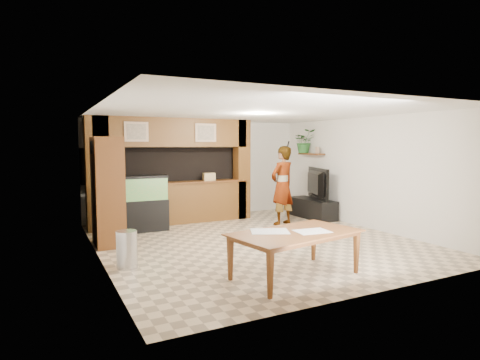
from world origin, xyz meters
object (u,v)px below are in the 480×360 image
aquarium (142,204)px  television (313,183)px  person (282,186)px  dining_table (297,255)px  pantry_cabinet (108,192)px

aquarium → television: television is taller
person → aquarium: bearing=-29.5°
aquarium → dining_table: aquarium is taller
pantry_cabinet → television: size_ratio=1.44×
person → dining_table: person is taller
television → aquarium: bearing=104.5°
dining_table → person: bearing=50.7°
pantry_cabinet → dining_table: 3.97m
pantry_cabinet → aquarium: pantry_cabinet is taller
television → dining_table: (-3.18, -3.86, -0.59)m
aquarium → television: 4.50m
pantry_cabinet → dining_table: bearing=-56.3°
aquarium → person: 3.35m
pantry_cabinet → person: size_ratio=1.09×
pantry_cabinet → person: 4.12m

